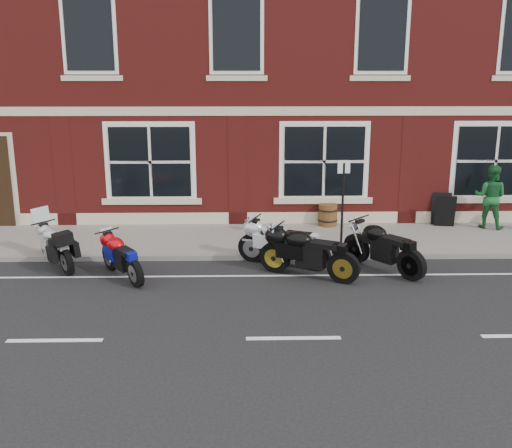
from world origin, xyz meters
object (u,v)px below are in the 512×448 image
object	(u,v)px
moto_sport_black	(307,251)
parking_sign	(343,198)
barrel_planter	(328,215)
a_board_sign	(443,210)
moto_sport_red	(122,255)
moto_naked_black	(383,245)
pedestrian_right	(490,197)
moto_sport_silver	(282,241)
moto_touring_silver	(56,244)

from	to	relation	value
moto_sport_black	parking_sign	world-z (taller)	parking_sign
moto_sport_black	barrel_planter	world-z (taller)	moto_sport_black
a_board_sign	barrel_planter	world-z (taller)	a_board_sign
moto_sport_red	moto_naked_black	distance (m)	5.84
pedestrian_right	moto_sport_red	bearing A→B (deg)	52.16
moto_sport_silver	moto_naked_black	world-z (taller)	moto_naked_black
moto_touring_silver	moto_naked_black	distance (m)	7.53
moto_touring_silver	moto_naked_black	xyz separation A→B (m)	(7.52, -0.45, 0.06)
moto_sport_red	moto_sport_black	xyz separation A→B (m)	(4.06, -0.07, 0.09)
moto_sport_black	pedestrian_right	distance (m)	6.82
moto_naked_black	pedestrian_right	distance (m)	5.16
moto_touring_silver	moto_sport_silver	bearing A→B (deg)	-36.02
pedestrian_right	parking_sign	bearing A→B (deg)	54.62
a_board_sign	moto_sport_black	bearing A→B (deg)	-125.94
pedestrian_right	parking_sign	size ratio (longest dim) A/B	0.82
moto_sport_silver	moto_naked_black	xyz separation A→B (m)	(2.27, -0.40, 0.01)
moto_naked_black	parking_sign	world-z (taller)	parking_sign
moto_sport_red	a_board_sign	bearing A→B (deg)	-9.13
a_board_sign	barrel_planter	bearing A→B (deg)	-170.44
pedestrian_right	moto_naked_black	bearing A→B (deg)	72.25
moto_touring_silver	moto_sport_red	world-z (taller)	moto_touring_silver
moto_sport_silver	a_board_sign	xyz separation A→B (m)	(4.91, 3.26, -0.00)
moto_naked_black	pedestrian_right	world-z (taller)	pedestrian_right
moto_sport_black	a_board_sign	size ratio (longest dim) A/B	2.25
barrel_planter	parking_sign	bearing A→B (deg)	-90.02
moto_touring_silver	moto_sport_silver	world-z (taller)	moto_touring_silver
moto_touring_silver	moto_sport_black	distance (m)	5.82
moto_sport_red	moto_sport_silver	size ratio (longest dim) A/B	0.81
moto_sport_black	barrel_planter	size ratio (longest dim) A/B	3.34
moto_naked_black	pedestrian_right	size ratio (longest dim) A/B	1.09
moto_touring_silver	moto_sport_silver	size ratio (longest dim) A/B	0.81
a_board_sign	barrel_planter	size ratio (longest dim) A/B	1.48
moto_sport_red	a_board_sign	world-z (taller)	a_board_sign
moto_sport_black	parking_sign	distance (m)	2.26
moto_sport_black	moto_sport_red	bearing A→B (deg)	117.53
moto_naked_black	a_board_sign	world-z (taller)	a_board_sign
moto_sport_red	moto_naked_black	world-z (taller)	moto_naked_black
pedestrian_right	moto_touring_silver	bearing A→B (deg)	45.46
moto_touring_silver	pedestrian_right	distance (m)	11.77
moto_sport_silver	parking_sign	xyz separation A→B (m)	(1.56, 0.99, 0.81)
pedestrian_right	barrel_planter	world-z (taller)	pedestrian_right
moto_touring_silver	moto_sport_black	size ratio (longest dim) A/B	0.81
moto_naked_black	a_board_sign	size ratio (longest dim) A/B	2.09
moto_sport_silver	parking_sign	size ratio (longest dim) A/B	0.95
moto_naked_black	moto_sport_silver	bearing A→B (deg)	134.39
moto_sport_red	moto_sport_silver	world-z (taller)	moto_sport_silver
moto_sport_black	a_board_sign	bearing A→B (deg)	-18.75
moto_touring_silver	moto_sport_black	bearing A→B (deg)	-44.16
parking_sign	moto_sport_silver	bearing A→B (deg)	-157.86
a_board_sign	barrel_planter	xyz separation A→B (m)	(-3.35, 0.10, -0.15)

